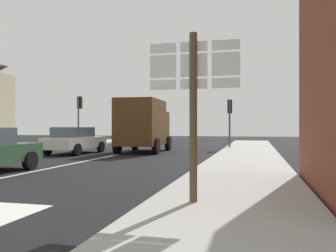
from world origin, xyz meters
TOP-DOWN VIEW (x-y plane):
  - ground_plane at (0.00, 10.00)m, footprint 80.00×80.00m
  - sidewalk_right at (6.77, 8.00)m, footprint 3.12×44.00m
  - lane_centre_stripe at (0.00, 6.00)m, footprint 0.16×12.00m
  - sedan_far at (-2.55, 11.92)m, footprint 2.07×4.25m
  - delivery_truck at (0.76, 14.02)m, footprint 2.67×5.09m
  - route_sign_post at (6.08, 0.49)m, footprint 1.66×0.14m
  - traffic_light_far_left at (-5.51, 17.97)m, footprint 0.30×0.49m
  - traffic_light_far_right at (5.51, 17.86)m, footprint 0.30×0.49m

SIDE VIEW (x-z plane):
  - ground_plane at x=0.00m, z-range 0.00..0.00m
  - lane_centre_stripe at x=0.00m, z-range 0.00..0.01m
  - sidewalk_right at x=6.77m, z-range 0.00..0.14m
  - sedan_far at x=-2.55m, z-range 0.03..1.50m
  - delivery_truck at x=0.76m, z-range 0.13..3.18m
  - route_sign_post at x=6.08m, z-range 0.40..3.60m
  - traffic_light_far_right at x=5.51m, z-range 0.79..4.08m
  - traffic_light_far_left at x=-5.51m, z-range 0.90..4.64m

